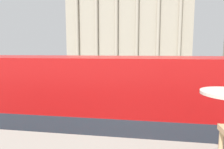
{
  "coord_description": "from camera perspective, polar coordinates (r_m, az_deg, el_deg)",
  "views": [
    {
      "loc": [
        0.37,
        -2.5,
        4.51
      ],
      "look_at": [
        -2.41,
        15.28,
        2.26
      ],
      "focal_mm": 32.0,
      "sensor_mm": 36.0,
      "label": 1
    }
  ],
  "objects": [
    {
      "name": "traffic_light_mid",
      "position": [
        21.93,
        -0.57,
        0.92
      ],
      "size": [
        0.42,
        0.24,
        3.24
      ],
      "color": "black",
      "rests_on": "ground_plane"
    },
    {
      "name": "pedestrian_white",
      "position": [
        15.12,
        26.3,
        -7.24
      ],
      "size": [
        0.32,
        0.32,
        1.66
      ],
      "rotation": [
        0.0,
        0.0,
        1.09
      ],
      "color": "#282B33",
      "rests_on": "ground_plane"
    },
    {
      "name": "double_decker_bus",
      "position": [
        6.29,
        3.62,
        -12.74
      ],
      "size": [
        11.33,
        2.68,
        4.29
      ],
      "rotation": [
        0.0,
        0.0,
        0.08
      ],
      "color": "black",
      "rests_on": "ground_plane"
    },
    {
      "name": "plaza_building_left",
      "position": [
        61.41,
        4.74,
        14.2
      ],
      "size": [
        34.76,
        13.91,
        24.22
      ],
      "color": "#A39984",
      "rests_on": "ground_plane"
    },
    {
      "name": "pedestrian_grey",
      "position": [
        16.49,
        20.36,
        -5.41
      ],
      "size": [
        0.32,
        0.32,
        1.82
      ],
      "rotation": [
        0.0,
        0.0,
        3.9
      ],
      "color": "#282B33",
      "rests_on": "ground_plane"
    },
    {
      "name": "traffic_light_far",
      "position": [
        26.97,
        17.87,
        1.88
      ],
      "size": [
        0.42,
        0.24,
        3.36
      ],
      "color": "black",
      "rests_on": "ground_plane"
    },
    {
      "name": "pedestrian_blue",
      "position": [
        34.09,
        20.94,
        0.7
      ],
      "size": [
        0.32,
        0.32,
        1.7
      ],
      "rotation": [
        0.0,
        0.0,
        5.59
      ],
      "color": "#282B33",
      "rests_on": "ground_plane"
    },
    {
      "name": "pedestrian_olive",
      "position": [
        27.07,
        -10.02,
        -0.4
      ],
      "size": [
        0.32,
        0.32,
        1.77
      ],
      "rotation": [
        0.0,
        0.0,
        0.11
      ],
      "color": "#282B33",
      "rests_on": "ground_plane"
    },
    {
      "name": "traffic_light_near",
      "position": [
        14.04,
        -2.39,
        -2.02
      ],
      "size": [
        0.42,
        0.24,
        3.47
      ],
      "color": "black",
      "rests_on": "ground_plane"
    }
  ]
}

